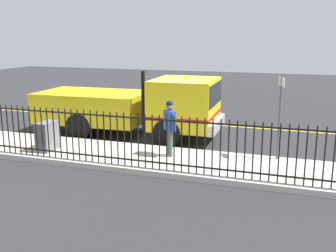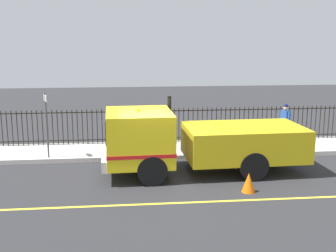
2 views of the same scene
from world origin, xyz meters
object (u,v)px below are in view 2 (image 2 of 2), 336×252
work_truck (187,139)px  utility_cabinet (220,134)px  street_sign (46,118)px  pedestrian_distant (285,118)px  traffic_cone (249,182)px  worker_standing (130,125)px

work_truck → utility_cabinet: 3.74m
utility_cabinet → work_truck: bearing=149.3°
street_sign → work_truck: bearing=-110.1°
work_truck → utility_cabinet: work_truck is taller
pedestrian_distant → street_sign: size_ratio=0.67×
traffic_cone → worker_standing: bearing=37.4°
traffic_cone → street_sign: street_sign is taller
pedestrian_distant → work_truck: bearing=113.7°
worker_standing → pedestrian_distant: 6.75m
worker_standing → street_sign: street_sign is taller
utility_cabinet → traffic_cone: (-5.23, 0.30, -0.32)m
traffic_cone → street_sign: bearing=59.5°
work_truck → traffic_cone: work_truck is taller
work_truck → worker_standing: bearing=35.3°
pedestrian_distant → utility_cabinet: bearing=82.4°
work_truck → street_sign: size_ratio=2.85×
work_truck → street_sign: bearing=68.1°
traffic_cone → street_sign: (3.87, 6.56, 1.39)m
worker_standing → traffic_cone: size_ratio=2.80×
street_sign → worker_standing: bearing=-77.0°
worker_standing → traffic_cone: worker_standing is taller
worker_standing → street_sign: bearing=-117.5°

